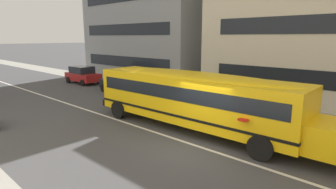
{
  "coord_description": "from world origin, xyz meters",
  "views": [
    {
      "loc": [
        6.43,
        -8.66,
        4.39
      ],
      "look_at": [
        -2.37,
        0.79,
        1.71
      ],
      "focal_mm": 29.65,
      "sensor_mm": 36.0,
      "label": 1
    }
  ],
  "objects": [
    {
      "name": "parked_car_black_far_corner",
      "position": [
        -11.22,
        4.78,
        0.84
      ],
      "size": [
        3.93,
        1.94,
        1.64
      ],
      "rotation": [
        0.0,
        0.0,
        -0.02
      ],
      "color": "black",
      "rests_on": "ground_plane"
    },
    {
      "name": "parked_car_red_beside_sign",
      "position": [
        -17.62,
        5.12,
        0.84
      ],
      "size": [
        3.93,
        1.93,
        1.64
      ],
      "rotation": [
        0.0,
        0.0,
        0.02
      ],
      "color": "maroon",
      "rests_on": "ground_plane"
    },
    {
      "name": "lane_centreline",
      "position": [
        0.0,
        0.0,
        0.0
      ],
      "size": [
        110.0,
        0.16,
        0.01
      ],
      "primitive_type": "cube",
      "color": "silver",
      "rests_on": "ground_plane"
    },
    {
      "name": "ground_plane",
      "position": [
        0.0,
        0.0,
        0.0
      ],
      "size": [
        400.0,
        400.0,
        0.0
      ],
      "primitive_type": "plane",
      "color": "#424244"
    },
    {
      "name": "school_bus",
      "position": [
        -1.36,
        1.59,
        1.65
      ],
      "size": [
        12.51,
        2.97,
        2.78
      ],
      "rotation": [
        0.0,
        0.0,
        0.02
      ],
      "color": "yellow",
      "rests_on": "ground_plane"
    },
    {
      "name": "sidewalk_far",
      "position": [
        0.0,
        7.66,
        0.01
      ],
      "size": [
        120.0,
        3.0,
        0.01
      ],
      "primitive_type": "cube",
      "color": "gray",
      "rests_on": "ground_plane"
    }
  ]
}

